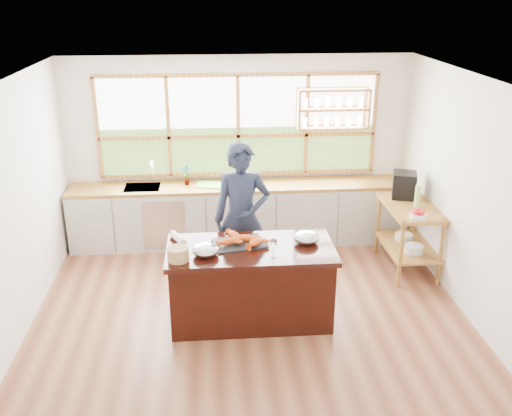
{
  "coord_description": "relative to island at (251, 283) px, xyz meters",
  "views": [
    {
      "loc": [
        -0.4,
        -5.86,
        3.59
      ],
      "look_at": [
        0.09,
        0.15,
        1.23
      ],
      "focal_mm": 40.0,
      "sensor_mm": 36.0,
      "label": 1
    }
  ],
  "objects": [
    {
      "name": "island",
      "position": [
        0.0,
        0.0,
        0.0
      ],
      "size": [
        1.85,
        0.9,
        0.9
      ],
      "color": "black",
      "rests_on": "ground_plane"
    },
    {
      "name": "lobster_pile",
      "position": [
        -0.1,
        0.1,
        0.5
      ],
      "size": [
        0.52,
        0.44,
        0.08
      ],
      "color": "#DA4916",
      "rests_on": "slate_board"
    },
    {
      "name": "slate_board",
      "position": [
        -0.12,
        0.1,
        0.45
      ],
      "size": [
        0.62,
        0.5,
        0.02
      ],
      "primitive_type": "cube",
      "rotation": [
        0.0,
        0.0,
        0.21
      ],
      "color": "black",
      "rests_on": "island"
    },
    {
      "name": "potted_plant",
      "position": [
        -0.77,
        2.2,
        0.6
      ],
      "size": [
        0.19,
        0.16,
        0.3
      ],
      "primitive_type": "imported",
      "rotation": [
        0.0,
        0.0,
        -0.37
      ],
      "color": "slate",
      "rests_on": "back_counter"
    },
    {
      "name": "mixing_bowl_right",
      "position": [
        0.63,
        0.08,
        0.51
      ],
      "size": [
        0.29,
        0.29,
        0.14
      ],
      "primitive_type": "ellipsoid",
      "color": "#B4B7BB",
      "rests_on": "island"
    },
    {
      "name": "wicker_basket",
      "position": [
        -0.78,
        -0.25,
        0.52
      ],
      "size": [
        0.23,
        0.23,
        0.14
      ],
      "primitive_type": "cylinder",
      "color": "tan",
      "rests_on": "island"
    },
    {
      "name": "right_shelf_unit",
      "position": [
        2.19,
        1.09,
        0.15
      ],
      "size": [
        0.62,
        1.1,
        0.9
      ],
      "color": "olive",
      "rests_on": "ground_plane"
    },
    {
      "name": "wine_bottle",
      "position": [
        2.24,
        1.04,
        0.6
      ],
      "size": [
        0.08,
        0.08,
        0.3
      ],
      "primitive_type": "cylinder",
      "rotation": [
        0.0,
        0.0,
        -0.06
      ],
      "color": "#A2C266",
      "rests_on": "right_shelf_unit"
    },
    {
      "name": "room_shell",
      "position": [
        0.02,
        0.71,
        1.3
      ],
      "size": [
        5.02,
        4.52,
        2.71
      ],
      "color": "silver",
      "rests_on": "ground_plane"
    },
    {
      "name": "mixing_bowl_left",
      "position": [
        -0.49,
        -0.15,
        0.51
      ],
      "size": [
        0.29,
        0.29,
        0.14
      ],
      "primitive_type": "ellipsoid",
      "color": "#B4B7BB",
      "rests_on": "island"
    },
    {
      "name": "back_counter",
      "position": [
        -0.02,
        2.14,
        0.0
      ],
      "size": [
        4.9,
        0.63,
        0.9
      ],
      "color": "#ACAAA3",
      "rests_on": "ground_plane"
    },
    {
      "name": "cutting_board",
      "position": [
        -0.43,
        2.14,
        0.45
      ],
      "size": [
        0.46,
        0.39,
        0.01
      ],
      "primitive_type": "cube",
      "rotation": [
        0.0,
        0.0,
        -0.25
      ],
      "color": "#61C045",
      "rests_on": "back_counter"
    },
    {
      "name": "wine_glass",
      "position": [
        0.23,
        -0.25,
        0.61
      ],
      "size": [
        0.08,
        0.08,
        0.22
      ],
      "color": "white",
      "rests_on": "island"
    },
    {
      "name": "cook",
      "position": [
        -0.05,
        0.76,
        0.49
      ],
      "size": [
        0.71,
        0.48,
        1.89
      ],
      "primitive_type": "imported",
      "rotation": [
        0.0,
        0.0,
        -0.05
      ],
      "color": "#182033",
      "rests_on": "ground_plane"
    },
    {
      "name": "fruit_bowl",
      "position": [
        2.14,
        0.7,
        0.49
      ],
      "size": [
        0.22,
        0.22,
        0.11
      ],
      "color": "silver",
      "rests_on": "right_shelf_unit"
    },
    {
      "name": "ground_plane",
      "position": [
        0.0,
        0.2,
        -0.45
      ],
      "size": [
        5.0,
        5.0,
        0.0
      ],
      "primitive_type": "plane",
      "color": "brown"
    },
    {
      "name": "parchment_roll",
      "position": [
        -0.8,
        0.23,
        0.49
      ],
      "size": [
        0.2,
        0.3,
        0.08
      ],
      "primitive_type": "cylinder",
      "rotation": [
        1.57,
        0.0,
        0.46
      ],
      "color": "white",
      "rests_on": "island"
    },
    {
      "name": "espresso_machine",
      "position": [
        2.19,
        1.44,
        0.62
      ],
      "size": [
        0.39,
        0.4,
        0.35
      ],
      "primitive_type": "cube",
      "rotation": [
        0.0,
        0.0,
        -0.29
      ],
      "color": "black",
      "rests_on": "right_shelf_unit"
    }
  ]
}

